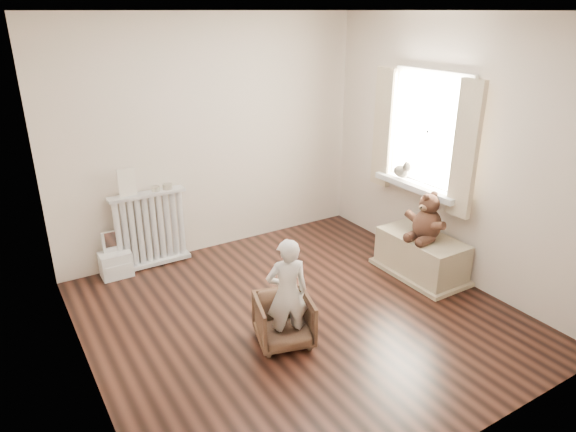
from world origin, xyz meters
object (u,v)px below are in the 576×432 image
toy_vanity (114,252)px  plush_cat (402,169)px  child (287,293)px  toy_bench (421,257)px  radiator (151,233)px  armchair (284,320)px  teddy_bear (428,218)px

toy_vanity → plush_cat: size_ratio=2.02×
child → toy_bench: child is taller
radiator → armchair: (0.49, -1.94, -0.18)m
plush_cat → toy_vanity: bearing=-177.5°
toy_vanity → child: bearing=-65.4°
child → toy_bench: 1.90m
radiator → child: 2.06m
teddy_bear → armchair: bearing=179.6°
toy_bench → teddy_bear: 0.47m
radiator → toy_vanity: radiator is taller
armchair → child: (0.00, -0.05, 0.29)m
toy_bench → plush_cat: plush_cat is taller
radiator → toy_bench: bearing=-35.5°
toy_vanity → armchair: (0.90, -1.91, -0.06)m
radiator → child: bearing=-76.2°
radiator → plush_cat: plush_cat is taller
armchair → plush_cat: plush_cat is taller
radiator → toy_bench: 2.88m
child → toy_bench: (1.85, 0.33, -0.30)m
teddy_bear → toy_bench: bearing=58.5°
toy_vanity → child: child is taller
radiator → armchair: 2.01m
radiator → armchair: radiator is taller
child → teddy_bear: bearing=-155.3°
toy_vanity → child: 2.17m
armchair → teddy_bear: 1.89m
toy_vanity → teddy_bear: teddy_bear is taller
teddy_bear → toy_vanity: bearing=140.8°
child → plush_cat: size_ratio=3.91×
toy_vanity → child: size_ratio=0.52×
radiator → teddy_bear: (2.31, -1.73, 0.28)m
toy_vanity → plush_cat: (2.89, -1.11, 0.72)m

